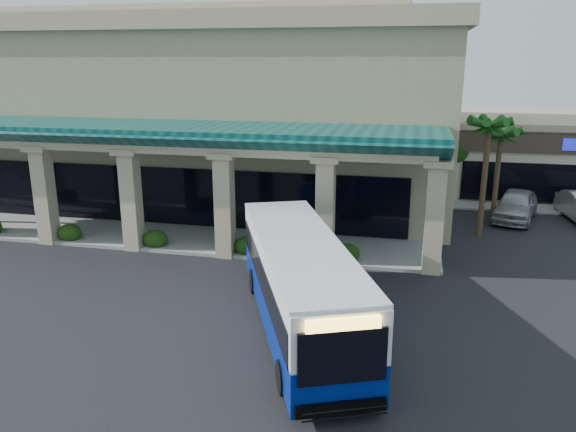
% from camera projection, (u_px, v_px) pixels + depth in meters
% --- Properties ---
extents(ground, '(110.00, 110.00, 0.00)m').
position_uv_depth(ground, '(259.00, 311.00, 19.90)').
color(ground, black).
extents(main_building, '(30.80, 14.80, 11.35)m').
position_uv_depth(main_building, '(203.00, 108.00, 35.09)').
color(main_building, tan).
rests_on(main_building, ground).
extents(arcade, '(30.00, 6.20, 5.70)m').
position_uv_depth(arcade, '(137.00, 182.00, 27.21)').
color(arcade, '#0A403F').
rests_on(arcade, ground).
extents(palm_0, '(2.40, 2.40, 6.60)m').
position_uv_depth(palm_0, '(485.00, 171.00, 27.55)').
color(palm_0, '#174813').
rests_on(palm_0, ground).
extents(palm_1, '(2.40, 2.40, 5.80)m').
position_uv_depth(palm_1, '(498.00, 169.00, 30.26)').
color(palm_1, '#174813').
rests_on(palm_1, ground).
extents(broadleaf_tree, '(2.60, 2.60, 4.81)m').
position_uv_depth(broadleaf_tree, '(453.00, 161.00, 35.51)').
color(broadleaf_tree, '#16340B').
rests_on(broadleaf_tree, ground).
extents(transit_bus, '(6.55, 11.09, 3.06)m').
position_uv_depth(transit_bus, '(300.00, 285.00, 18.20)').
color(transit_bus, navy).
rests_on(transit_bus, ground).
extents(pedestrian, '(0.75, 0.79, 1.82)m').
position_uv_depth(pedestrian, '(377.00, 322.00, 17.02)').
color(pedestrian, '#3A3C5A').
rests_on(pedestrian, ground).
extents(car_silver, '(3.27, 5.25, 1.67)m').
position_uv_depth(car_silver, '(516.00, 205.00, 30.98)').
color(car_silver, '#A5A5A5').
rests_on(car_silver, ground).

